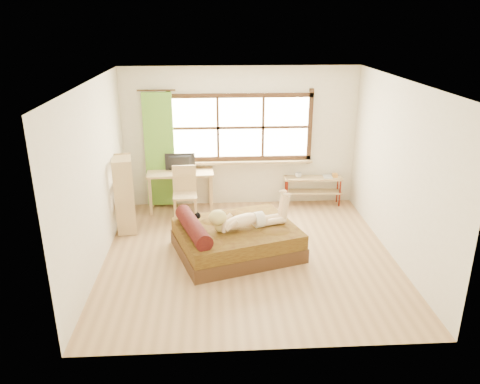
{
  "coord_description": "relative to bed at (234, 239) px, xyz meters",
  "views": [
    {
      "loc": [
        -0.52,
        -6.56,
        3.54
      ],
      "look_at": [
        -0.13,
        0.2,
        1.0
      ],
      "focal_mm": 35.0,
      "sensor_mm": 36.0,
      "label": 1
    }
  ],
  "objects": [
    {
      "name": "window",
      "position": [
        0.23,
        2.12,
        1.26
      ],
      "size": [
        2.8,
        0.16,
        1.46
      ],
      "color": "#FFEDBF",
      "rests_on": "wall_back"
    },
    {
      "name": "pipe_shelf",
      "position": [
        1.67,
        1.97,
        0.17
      ],
      "size": [
        1.15,
        0.33,
        0.65
      ],
      "rotation": [
        0.0,
        0.0,
        -0.04
      ],
      "color": "tan",
      "rests_on": "floor"
    },
    {
      "name": "wall_front",
      "position": [
        0.23,
        -2.35,
        1.1
      ],
      "size": [
        4.5,
        0.0,
        4.5
      ],
      "primitive_type": "plane",
      "rotation": [
        -1.57,
        0.0,
        0.0
      ],
      "color": "silver",
      "rests_on": "floor"
    },
    {
      "name": "desk",
      "position": [
        -0.94,
        1.85,
        0.43
      ],
      "size": [
        1.28,
        0.64,
        0.78
      ],
      "rotation": [
        0.0,
        0.0,
        0.05
      ],
      "color": "tan",
      "rests_on": "floor"
    },
    {
      "name": "bookshelf",
      "position": [
        -1.85,
        0.99,
        0.42
      ],
      "size": [
        0.42,
        0.62,
        1.31
      ],
      "rotation": [
        0.0,
        0.0,
        0.18
      ],
      "color": "tan",
      "rests_on": "floor"
    },
    {
      "name": "woman",
      "position": [
        0.19,
        -0.04,
        0.48
      ],
      "size": [
        1.32,
        0.73,
        0.54
      ],
      "primitive_type": null,
      "rotation": [
        0.0,
        0.0,
        0.31
      ],
      "color": "beige",
      "rests_on": "bed"
    },
    {
      "name": "kitten",
      "position": [
        -0.68,
        0.11,
        0.32
      ],
      "size": [
        0.29,
        0.19,
        0.22
      ],
      "primitive_type": null,
      "rotation": [
        0.0,
        0.0,
        0.31
      ],
      "color": "black",
      "rests_on": "bed"
    },
    {
      "name": "monitor",
      "position": [
        -0.94,
        1.9,
        0.7
      ],
      "size": [
        0.57,
        0.1,
        0.33
      ],
      "primitive_type": "imported",
      "rotation": [
        0.0,
        0.0,
        3.19
      ],
      "color": "black",
      "rests_on": "desk"
    },
    {
      "name": "wall_right",
      "position": [
        2.48,
        -0.1,
        1.1
      ],
      "size": [
        0.0,
        4.5,
        4.5
      ],
      "primitive_type": "plane",
      "rotation": [
        1.57,
        0.0,
        -1.57
      ],
      "color": "silver",
      "rests_on": "floor"
    },
    {
      "name": "chair",
      "position": [
        -0.84,
        1.49,
        0.3
      ],
      "size": [
        0.46,
        0.46,
        0.98
      ],
      "rotation": [
        0.0,
        0.0,
        0.05
      ],
      "color": "tan",
      "rests_on": "floor"
    },
    {
      "name": "wall_back",
      "position": [
        0.23,
        2.15,
        1.1
      ],
      "size": [
        4.5,
        0.0,
        4.5
      ],
      "primitive_type": "plane",
      "rotation": [
        1.57,
        0.0,
        0.0
      ],
      "color": "silver",
      "rests_on": "floor"
    },
    {
      "name": "bed",
      "position": [
        0.0,
        0.0,
        0.0
      ],
      "size": [
        2.16,
        1.93,
        0.69
      ],
      "rotation": [
        0.0,
        0.0,
        0.31
      ],
      "color": "#351D0F",
      "rests_on": "floor"
    },
    {
      "name": "ceiling",
      "position": [
        0.23,
        -0.1,
        2.45
      ],
      "size": [
        4.5,
        4.5,
        0.0
      ],
      "primitive_type": "plane",
      "rotation": [
        3.14,
        0.0,
        0.0
      ],
      "color": "white",
      "rests_on": "wall_back"
    },
    {
      "name": "floor",
      "position": [
        0.23,
        -0.1,
        -0.25
      ],
      "size": [
        4.5,
        4.5,
        0.0
      ],
      "primitive_type": "plane",
      "color": "#9E754C",
      "rests_on": "ground"
    },
    {
      "name": "curtain",
      "position": [
        -1.32,
        2.03,
        0.9
      ],
      "size": [
        0.55,
        0.1,
        2.2
      ],
      "primitive_type": "cube",
      "color": "#5D9027",
      "rests_on": "wall_back"
    },
    {
      "name": "cup",
      "position": [
        1.36,
        1.97,
        0.38
      ],
      "size": [
        0.13,
        0.13,
        0.1
      ],
      "primitive_type": "imported",
      "rotation": [
        0.0,
        0.0,
        -0.04
      ],
      "color": "gray",
      "rests_on": "pipe_shelf"
    },
    {
      "name": "wall_left",
      "position": [
        -2.02,
        -0.1,
        1.1
      ],
      "size": [
        0.0,
        4.5,
        4.5
      ],
      "primitive_type": "plane",
      "rotation": [
        1.57,
        0.0,
        1.57
      ],
      "color": "silver",
      "rests_on": "floor"
    },
    {
      "name": "book",
      "position": [
        1.86,
        1.97,
        0.33
      ],
      "size": [
        0.18,
        0.24,
        0.02
      ],
      "primitive_type": "imported",
      "rotation": [
        0.0,
        0.0,
        -0.04
      ],
      "color": "gray",
      "rests_on": "pipe_shelf"
    }
  ]
}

